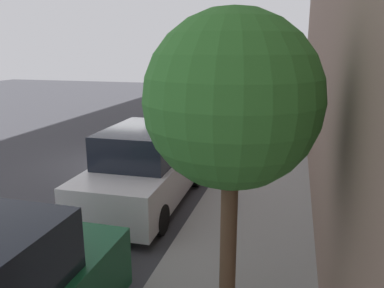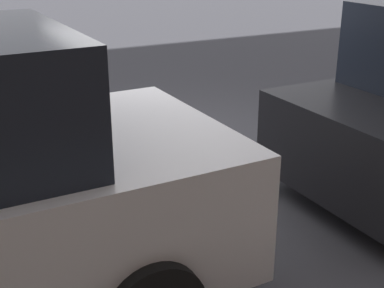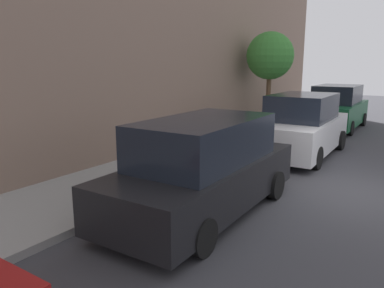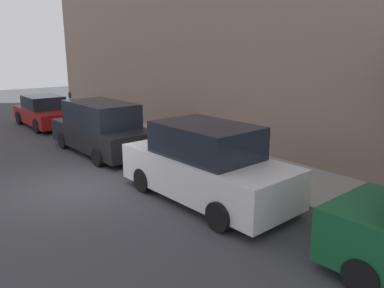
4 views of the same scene
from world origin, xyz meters
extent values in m
plane|color=#38383D|center=(0.00, 0.00, 0.00)|extent=(60.00, 60.00, 0.00)
cube|color=gray|center=(4.86, 0.00, 0.07)|extent=(2.71, 32.00, 0.15)
cube|color=#14512D|center=(2.36, -8.99, 0.70)|extent=(2.01, 4.82, 0.96)
cube|color=black|center=(2.36, -8.99, 1.58)|extent=(1.75, 2.62, 0.80)
cylinder|color=black|center=(1.43, -7.50, 0.31)|extent=(0.22, 0.62, 0.62)
cylinder|color=black|center=(3.29, -7.50, 0.31)|extent=(0.22, 0.62, 0.62)
cylinder|color=black|center=(1.43, -10.47, 0.31)|extent=(0.22, 0.62, 0.62)
cylinder|color=black|center=(3.29, -10.47, 0.31)|extent=(0.22, 0.62, 0.62)
cube|color=silver|center=(2.11, -3.04, 0.70)|extent=(2.07, 4.85, 0.96)
cube|color=black|center=(2.11, -3.04, 1.58)|extent=(1.79, 2.64, 0.80)
cylinder|color=black|center=(1.18, -1.55, 0.33)|extent=(0.22, 0.66, 0.66)
cylinder|color=black|center=(3.04, -1.55, 0.33)|extent=(0.22, 0.66, 0.66)
cylinder|color=black|center=(1.18, -4.53, 0.33)|extent=(0.22, 0.66, 0.66)
cylinder|color=black|center=(3.04, -4.53, 0.33)|extent=(0.22, 0.66, 0.66)
cube|color=black|center=(2.18, 2.87, 0.64)|extent=(1.98, 4.93, 0.84)
cube|color=black|center=(2.18, 2.87, 1.48)|extent=(1.72, 3.13, 0.84)
cylinder|color=black|center=(1.28, 4.39, 0.31)|extent=(0.22, 0.63, 0.63)
cylinder|color=black|center=(3.08, 4.39, 0.31)|extent=(0.22, 0.63, 0.63)
cylinder|color=black|center=(1.28, 1.35, 0.31)|extent=(0.22, 0.63, 0.63)
cylinder|color=black|center=(3.08, 1.35, 0.31)|extent=(0.22, 0.63, 0.63)
cylinder|color=#ADADB2|center=(3.95, -8.75, 0.69)|extent=(0.07, 0.07, 1.09)
cube|color=#2D2D33|center=(3.95, -8.75, 1.38)|extent=(0.11, 0.15, 0.28)
cube|color=red|center=(3.95, -8.75, 1.54)|extent=(0.04, 0.09, 0.05)
cylinder|color=brown|center=(4.95, -7.13, 1.43)|extent=(0.21, 0.21, 2.56)
sphere|color=#387F33|center=(4.95, -7.13, 3.28)|extent=(2.09, 2.09, 2.09)
camera|label=1|loc=(5.65, -11.40, 3.86)|focal=35.00mm
camera|label=2|loc=(5.61, -2.59, 2.51)|focal=50.00mm
camera|label=3|loc=(-1.54, 8.93, 2.93)|focal=35.00mm
camera|label=4|loc=(-3.92, -9.77, 3.74)|focal=35.00mm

